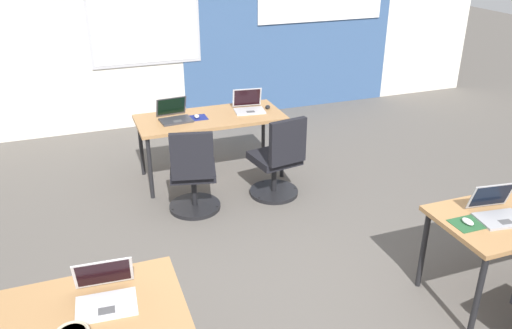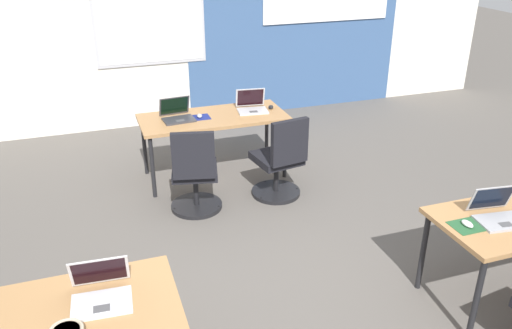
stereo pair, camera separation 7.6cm
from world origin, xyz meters
name	(u,v)px [view 1 (the left image)]	position (x,y,z in m)	size (l,w,h in m)	color
ground_plane	(288,290)	(0.00, 0.00, 0.00)	(24.00, 24.00, 0.00)	#56514C
back_wall_assembly	(173,22)	(0.06, 4.20, 1.41)	(10.00, 0.27, 2.80)	silver
desk_far_center	(210,121)	(0.00, 2.20, 0.66)	(1.60, 0.70, 0.72)	#A37547
laptop_far_left	(174,115)	(-0.39, 2.23, 0.77)	(0.36, 0.34, 0.23)	#333338
mousepad_far_left	(197,118)	(-0.15, 2.20, 0.72)	(0.22, 0.19, 0.00)	navy
mouse_far_left	(197,116)	(-0.15, 2.20, 0.74)	(0.07, 0.11, 0.03)	#B2B2B7
chair_far_left	(193,178)	(-0.39, 1.46, 0.38)	(0.53, 0.58, 0.92)	black
laptop_near_right_inner	(497,211)	(1.37, -0.58, 0.77)	(0.37, 0.34, 0.23)	#9E9EA3
mousepad_near_right_inner	(467,224)	(1.11, -0.59, 0.72)	(0.22, 0.19, 0.00)	#23512D
mouse_near_right_inner	(468,222)	(1.11, -0.59, 0.74)	(0.06, 0.10, 0.03)	silver
laptop_far_right	(249,106)	(0.46, 2.24, 0.77)	(0.36, 0.33, 0.23)	#B7B7BC
mouse_far_right	(268,107)	(0.69, 2.23, 0.74)	(0.09, 0.11, 0.03)	black
chair_far_right	(278,164)	(0.51, 1.48, 0.38)	(0.52, 0.57, 0.92)	black
laptop_near_left_inner	(105,294)	(-1.37, -0.56, 0.77)	(0.35, 0.33, 0.23)	silver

